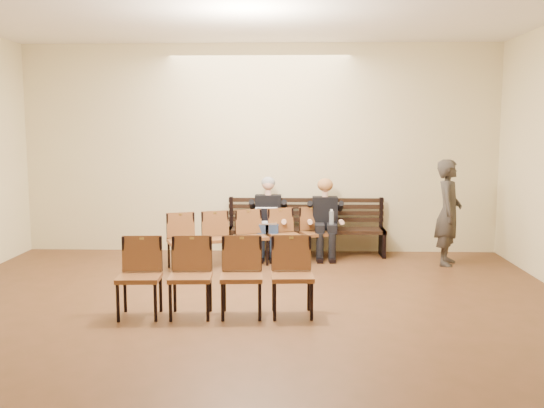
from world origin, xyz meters
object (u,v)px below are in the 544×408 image
(laptop, at_px, (266,224))
(bench, at_px, (306,242))
(chair_row_front, at_px, (252,237))
(seated_woman, at_px, (325,222))
(water_bottle, at_px, (331,224))
(seated_man, at_px, (268,218))
(passerby, at_px, (449,205))
(bag, at_px, (293,254))
(chair_row_back, at_px, (216,277))

(laptop, bearing_deg, bench, 39.67)
(laptop, bearing_deg, chair_row_front, -109.41)
(seated_woman, relative_size, water_bottle, 4.81)
(seated_man, height_order, chair_row_front, seated_man)
(laptop, height_order, passerby, passerby)
(seated_man, xyz_separation_m, bag, (0.40, -0.51, -0.49))
(seated_woman, relative_size, laptop, 3.33)
(chair_row_back, bearing_deg, water_bottle, 60.28)
(seated_woman, xyz_separation_m, laptop, (-0.96, -0.23, -0.01))
(seated_woman, bearing_deg, laptop, -166.53)
(passerby, bearing_deg, seated_woman, 94.77)
(water_bottle, xyz_separation_m, chair_row_front, (-1.25, -0.36, -0.15))
(seated_woman, relative_size, passerby, 0.63)
(water_bottle, relative_size, chair_row_front, 0.09)
(bench, distance_m, seated_woman, 0.49)
(laptop, distance_m, bag, 0.67)
(seated_woman, relative_size, chair_row_front, 0.45)
(water_bottle, distance_m, passerby, 1.83)
(seated_man, relative_size, water_bottle, 5.20)
(seated_woman, relative_size, bag, 2.98)
(passerby, height_order, chair_row_back, passerby)
(bench, xyz_separation_m, seated_woman, (0.31, -0.12, 0.36))
(laptop, xyz_separation_m, chair_row_front, (-0.20, -0.34, -0.16))
(seated_man, distance_m, chair_row_front, 0.65)
(bench, distance_m, chair_row_back, 3.49)
(water_bottle, xyz_separation_m, chair_row_back, (-1.48, -2.99, -0.12))
(water_bottle, bearing_deg, seated_woman, 114.00)
(chair_row_front, bearing_deg, water_bottle, -4.38)
(water_bottle, relative_size, chair_row_back, 0.11)
(bag, bearing_deg, passerby, 0.69)
(bench, height_order, bag, bench)
(seated_man, bearing_deg, chair_row_back, -98.09)
(laptop, xyz_separation_m, water_bottle, (1.05, 0.03, -0.01))
(bench, relative_size, laptop, 7.37)
(bag, xyz_separation_m, passerby, (2.39, 0.03, 0.79))
(water_bottle, xyz_separation_m, passerby, (1.77, -0.28, 0.36))
(seated_man, distance_m, water_bottle, 1.05)
(seated_man, distance_m, seated_woman, 0.93)
(bag, bearing_deg, seated_man, 128.42)
(water_bottle, relative_size, bag, 0.62)
(seated_woman, bearing_deg, bench, 158.66)
(bench, bearing_deg, passerby, -15.45)
(bench, relative_size, chair_row_front, 1.00)
(bench, bearing_deg, chair_row_back, -108.06)
(passerby, xyz_separation_m, chair_row_back, (-3.25, -2.71, -0.49))
(bench, relative_size, bag, 6.59)
(water_bottle, bearing_deg, bag, -153.70)
(bench, height_order, laptop, laptop)
(water_bottle, height_order, chair_row_front, chair_row_front)
(laptop, height_order, water_bottle, laptop)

